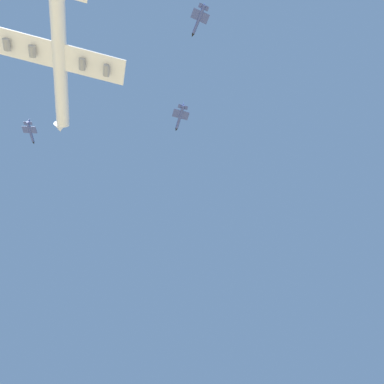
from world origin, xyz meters
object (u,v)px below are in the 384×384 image
chase_jet_high_escort (199,19)px  chase_jet_left_wing (30,132)px  chase_jet_trailing (180,117)px  carrier_jet (60,57)px

chase_jet_high_escort → chase_jet_left_wing: bearing=35.4°
chase_jet_trailing → chase_jet_left_wing: bearing=60.6°
carrier_jet → chase_jet_high_escort: (-36.85, -53.32, 13.83)m
carrier_jet → chase_jet_high_escort: size_ratio=5.12×
chase_jet_left_wing → carrier_jet: bearing=-147.2°
chase_jet_trailing → carrier_jet: bearing=100.8°
chase_jet_left_wing → chase_jet_trailing: (-54.21, -73.04, -20.34)m
carrier_jet → chase_jet_left_wing: (58.03, 11.97, 15.90)m
chase_jet_high_escort → chase_jet_trailing: bearing=-9.9°
chase_jet_trailing → chase_jet_high_escort: size_ratio=1.00×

